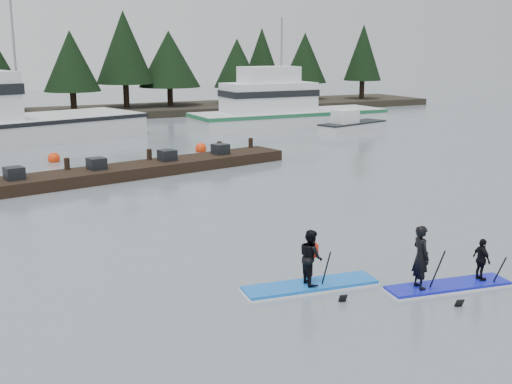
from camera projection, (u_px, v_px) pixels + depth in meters
name	position (u px, v px, depth m)	size (l,w,h in m)	color
ground	(366.00, 285.00, 15.63)	(160.00, 160.00, 0.00)	slate
far_shore	(59.00, 114.00, 52.22)	(70.00, 8.00, 0.60)	#2D281E
treeline	(59.00, 118.00, 52.28)	(60.00, 4.00, 8.00)	black
fishing_boat_medium	(285.00, 118.00, 46.43)	(14.39, 4.17, 8.57)	silver
skiff	(352.00, 127.00, 43.80)	(5.40, 1.62, 0.63)	silver
floating_dock	(139.00, 170.00, 28.87)	(15.23, 2.03, 0.51)	black
buoy_c	(287.00, 129.00, 45.43)	(0.54, 0.54, 0.54)	red
buoy_b	(54.00, 162.00, 32.31)	(0.61, 0.61, 0.61)	red
buoy_d	(201.00, 152.00, 35.46)	(0.62, 0.62, 0.62)	red
paddleboard_solo	(311.00, 269.00, 15.29)	(3.37, 1.28, 1.88)	blue
paddleboard_duo	(444.00, 268.00, 15.24)	(3.17, 1.40, 2.18)	#141BBB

